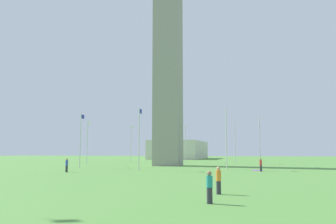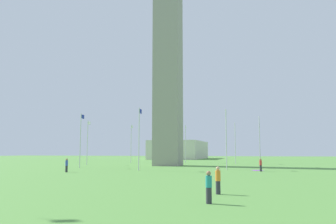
# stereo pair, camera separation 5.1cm
# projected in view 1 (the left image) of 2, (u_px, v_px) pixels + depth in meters

# --- Properties ---
(ground_plane) EXTENTS (260.00, 260.00, 0.00)m
(ground_plane) POSITION_uv_depth(u_px,v_px,m) (168.00, 166.00, 62.41)
(ground_plane) COLOR #548C3D
(obelisk_monument) EXTENTS (4.76, 4.76, 43.30)m
(obelisk_monument) POSITION_uv_depth(u_px,v_px,m) (168.00, 51.00, 64.90)
(obelisk_monument) COLOR gray
(obelisk_monument) RESTS_ON ground
(flagpole_n) EXTENTS (1.12, 0.14, 8.70)m
(flagpole_n) POSITION_uv_depth(u_px,v_px,m) (185.00, 142.00, 78.81)
(flagpole_n) COLOR silver
(flagpole_n) RESTS_ON ground
(flagpole_ne) EXTENTS (1.12, 0.14, 8.70)m
(flagpole_ne) POSITION_uv_depth(u_px,v_px,m) (131.00, 142.00, 77.01)
(flagpole_ne) COLOR silver
(flagpole_ne) RESTS_ON ground
(flagpole_e) EXTENTS (1.12, 0.14, 8.70)m
(flagpole_e) POSITION_uv_depth(u_px,v_px,m) (88.00, 140.00, 67.01)
(flagpole_e) COLOR silver
(flagpole_e) RESTS_ON ground
(flagpole_se) EXTENTS (1.12, 0.14, 8.70)m
(flagpole_se) POSITION_uv_depth(u_px,v_px,m) (81.00, 138.00, 54.67)
(flagpole_se) COLOR silver
(flagpole_se) RESTS_ON ground
(flagpole_s) EXTENTS (1.12, 0.14, 8.70)m
(flagpole_s) POSITION_uv_depth(u_px,v_px,m) (139.00, 136.00, 47.21)
(flagpole_s) COLOR silver
(flagpole_s) RESTS_ON ground
(flagpole_sw) EXTENTS (1.12, 0.14, 8.70)m
(flagpole_sw) POSITION_uv_depth(u_px,v_px,m) (226.00, 136.00, 49.01)
(flagpole_sw) COLOR silver
(flagpole_sw) RESTS_ON ground
(flagpole_w) EXTENTS (1.12, 0.14, 8.70)m
(flagpole_w) POSITION_uv_depth(u_px,v_px,m) (260.00, 139.00, 59.01)
(flagpole_w) COLOR silver
(flagpole_w) RESTS_ON ground
(flagpole_nw) EXTENTS (1.12, 0.14, 8.70)m
(flagpole_nw) POSITION_uv_depth(u_px,v_px,m) (235.00, 141.00, 71.35)
(flagpole_nw) COLOR silver
(flagpole_nw) RESTS_ON ground
(person_red_shirt) EXTENTS (0.32, 0.32, 1.69)m
(person_red_shirt) POSITION_uv_depth(u_px,v_px,m) (261.00, 165.00, 44.34)
(person_red_shirt) COLOR #2D2D38
(person_red_shirt) RESTS_ON ground
(person_orange_shirt) EXTENTS (0.32, 0.32, 1.68)m
(person_orange_shirt) POSITION_uv_depth(u_px,v_px,m) (219.00, 180.00, 20.85)
(person_orange_shirt) COLOR #2D2D38
(person_orange_shirt) RESTS_ON ground
(person_teal_shirt) EXTENTS (0.32, 0.32, 1.62)m
(person_teal_shirt) POSITION_uv_depth(u_px,v_px,m) (210.00, 187.00, 17.11)
(person_teal_shirt) COLOR #2D2D38
(person_teal_shirt) RESTS_ON ground
(person_blue_shirt) EXTENTS (0.32, 0.32, 1.72)m
(person_blue_shirt) POSITION_uv_depth(u_px,v_px,m) (67.00, 165.00, 42.77)
(person_blue_shirt) COLOR #2D2D38
(person_blue_shirt) RESTS_ON ground
(distant_building) EXTENTS (29.68, 16.12, 6.21)m
(distant_building) POSITION_uv_depth(u_px,v_px,m) (180.00, 150.00, 121.38)
(distant_building) COLOR beige
(distant_building) RESTS_ON ground
(picnic_blanket_near_first_person) EXTENTS (2.05, 1.74, 0.01)m
(picnic_blanket_near_first_person) POSITION_uv_depth(u_px,v_px,m) (258.00, 170.00, 46.83)
(picnic_blanket_near_first_person) COLOR purple
(picnic_blanket_near_first_person) RESTS_ON ground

